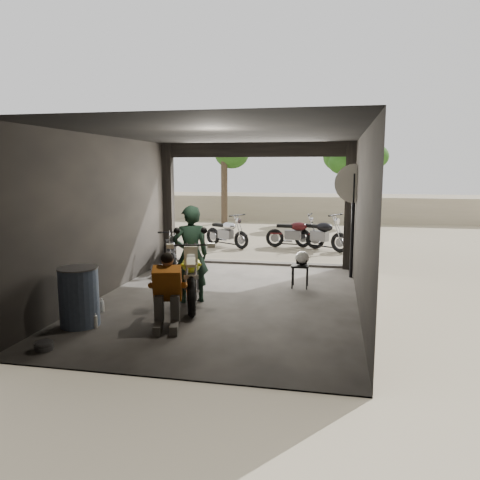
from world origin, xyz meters
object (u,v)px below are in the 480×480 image
at_px(left_bike, 171,249).
at_px(helmet, 302,258).
at_px(sign_post, 354,201).
at_px(outside_bike_b, 295,231).
at_px(rider, 191,255).
at_px(outside_bike_c, 321,232).
at_px(outside_bike_a, 227,230).
at_px(main_bike, 191,272).
at_px(oil_drum, 79,298).
at_px(mechanic, 167,294).
at_px(stool, 300,268).

height_order(left_bike, helmet, left_bike).
distance_m(left_bike, sign_post, 4.62).
height_order(outside_bike_b, helmet, outside_bike_b).
height_order(left_bike, rider, rider).
bearing_deg(outside_bike_c, outside_bike_a, 121.18).
distance_m(outside_bike_a, sign_post, 5.51).
xyz_separation_m(left_bike, outside_bike_a, (0.58, 3.71, 0.02)).
bearing_deg(helmet, main_bike, -163.79).
bearing_deg(oil_drum, main_bike, 47.26).
bearing_deg(outside_bike_c, oil_drum, -173.04).
height_order(outside_bike_c, sign_post, sign_post).
bearing_deg(mechanic, outside_bike_a, 81.71).
height_order(helmet, sign_post, sign_post).
relative_size(main_bike, outside_bike_b, 1.16).
relative_size(rider, stool, 3.66).
height_order(rider, stool, rider).
bearing_deg(oil_drum, rider, 50.71).
bearing_deg(rider, mechanic, 64.60).
xyz_separation_m(left_bike, oil_drum, (0.00, -4.37, -0.04)).
relative_size(outside_bike_a, sign_post, 0.61).
height_order(outside_bike_b, sign_post, sign_post).
relative_size(helmet, oil_drum, 0.33).
bearing_deg(outside_bike_b, mechanic, 175.06).
bearing_deg(mechanic, helmet, 43.61).
xyz_separation_m(helmet, oil_drum, (-3.37, -3.24, -0.17)).
bearing_deg(stool, left_bike, 160.41).
bearing_deg(rider, left_bike, -91.31).
bearing_deg(outside_bike_c, helmet, -151.96).
distance_m(mechanic, helmet, 3.64).
relative_size(left_bike, oil_drum, 1.60).
relative_size(outside_bike_c, oil_drum, 1.77).
bearing_deg(outside_bike_b, stool, -169.51).
bearing_deg(outside_bike_b, outside_bike_c, -100.08).
height_order(outside_bike_b, mechanic, mechanic).
bearing_deg(outside_bike_a, oil_drum, -153.26).
distance_m(main_bike, left_bike, 3.17).
bearing_deg(oil_drum, outside_bike_a, 85.88).
height_order(left_bike, stool, left_bike).
xyz_separation_m(mechanic, oil_drum, (-1.44, -0.15, -0.10)).
distance_m(rider, oil_drum, 2.21).
xyz_separation_m(mechanic, stool, (1.89, 3.04, -0.15)).
xyz_separation_m(outside_bike_a, stool, (2.75, -4.89, -0.11)).
bearing_deg(stool, outside_bike_c, 86.60).
xyz_separation_m(outside_bike_a, rider, (0.79, -6.41, 0.39)).
relative_size(outside_bike_b, mechanic, 1.41).
bearing_deg(helmet, mechanic, -146.88).
height_order(stool, sign_post, sign_post).
bearing_deg(stool, helmet, 57.70).
height_order(left_bike, outside_bike_b, outside_bike_b).
distance_m(left_bike, rider, 3.05).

